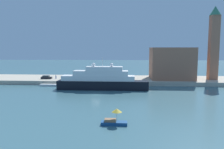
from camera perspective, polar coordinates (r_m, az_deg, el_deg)
ground at (r=67.41m, az=-4.17°, el=-5.03°), size 400.00×400.00×0.00m
quay_dock at (r=92.77m, az=-1.92°, el=-1.35°), size 110.00×20.08×1.51m
large_yacht at (r=74.96m, az=-2.67°, el=-1.48°), size 29.98×4.57×10.49m
small_motorboat at (r=40.95m, az=0.58°, el=-11.24°), size 4.66×1.80×2.98m
work_barge at (r=85.13m, az=-15.66°, el=-2.59°), size 6.33×1.52×0.68m
harbor_building at (r=93.10m, az=14.76°, el=2.78°), size 16.37×13.80×12.44m
bell_tower at (r=95.95m, az=24.33°, el=7.77°), size 4.24×4.24×28.05m
parked_car at (r=93.75m, az=-16.24°, el=-0.70°), size 4.23×1.65×1.35m
person_figure at (r=92.74m, az=-13.97°, el=-0.63°), size 0.36×0.36×1.56m
mooring_bollard at (r=83.93m, az=0.12°, el=-1.43°), size 0.38×0.38×0.68m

